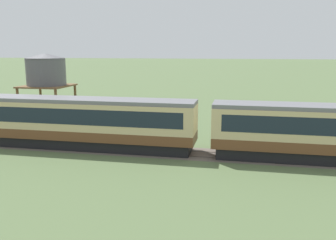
% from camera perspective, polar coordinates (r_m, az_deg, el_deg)
% --- Properties ---
extents(passenger_train, '(99.71, 3.11, 4.27)m').
position_cam_1_polar(passenger_train, '(30.69, -12.71, -0.11)').
color(passenger_train, brown).
rests_on(passenger_train, ground_plane).
extents(railway_track, '(153.08, 3.60, 0.04)m').
position_cam_1_polar(railway_track, '(28.64, 8.92, -5.64)').
color(railway_track, '#665B51').
rests_on(railway_track, ground_plane).
extents(water_tower, '(4.88, 4.88, 7.85)m').
position_cam_1_polar(water_tower, '(41.02, -18.98, 7.45)').
color(water_tower, brown).
rests_on(water_tower, ground_plane).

